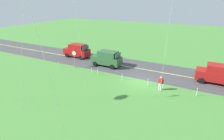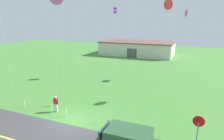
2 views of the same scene
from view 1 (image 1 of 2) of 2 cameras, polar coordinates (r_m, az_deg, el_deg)
The scene contains 15 objects.
ground_plane at distance 21.53m, azimuth 9.47°, elevation -3.81°, with size 120.00×120.00×0.10m, color #478438.
asphalt_road at distance 25.06m, azimuth 12.38°, elevation -0.16°, with size 120.00×7.00×0.00m, color #424244.
road_centre_stripe at distance 25.05m, azimuth 12.38°, elevation -0.16°, with size 120.00×0.16×0.00m, color #E5E04C.
car_suv_foreground at distance 25.97m, azimuth -1.66°, elevation 3.83°, with size 4.40×2.12×2.24m.
car_parked_east_near at distance 30.71m, azimuth -11.26°, elevation 6.24°, with size 4.40×2.12×2.24m.
car_parked_west_near at distance 23.82m, azimuth 30.97°, elevation -1.07°, with size 4.40×2.12×2.24m.
stop_sign at distance 25.54m, azimuth -12.15°, elevation 4.56°, with size 0.76×0.08×2.56m.
person_adult_near at distance 19.60m, azimuth 15.52°, elevation -4.04°, with size 0.58×0.22×1.60m.
fence_post_0 at distance 19.93m, azimuth 25.88°, elevation -6.43°, with size 0.05×0.05×0.90m, color silver.
fence_post_1 at distance 20.14m, azimuth 16.22°, elevation -4.71°, with size 0.05×0.05×0.90m, color silver.
fence_post_2 at distance 20.46m, azimuth 11.60°, elevation -3.83°, with size 0.05×0.05×0.90m, color silver.
fence_post_3 at distance 21.43m, azimuth 3.28°, elevation -2.18°, with size 0.05×0.05×0.90m, color silver.
fence_post_4 at distance 22.95m, azimuth -4.67°, elevation -0.56°, with size 0.05×0.05×0.90m, color silver.
fence_post_5 at distance 23.43m, azimuth -6.61°, elevation -0.16°, with size 0.05×0.05×0.90m, color silver.
fence_post_6 at distance 26.92m, azimuth -16.93°, elevation 1.94°, with size 0.05×0.05×0.90m, color silver.
Camera 1 is at (-5.67, 18.65, 9.10)m, focal length 28.16 mm.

